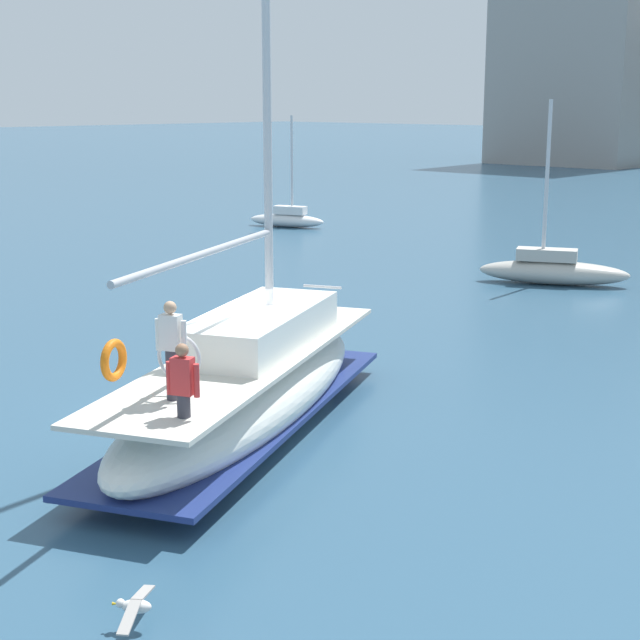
% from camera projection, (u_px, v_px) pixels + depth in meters
% --- Properties ---
extents(ground_plane, '(400.00, 400.00, 0.00)m').
position_uv_depth(ground_plane, '(207.00, 412.00, 19.09)').
color(ground_plane, '#2D516B').
extents(main_sailboat, '(6.14, 9.74, 11.98)m').
position_uv_depth(main_sailboat, '(248.00, 384.00, 17.88)').
color(main_sailboat, white).
rests_on(main_sailboat, ground).
extents(moored_sloop_near, '(4.96, 3.23, 6.10)m').
position_uv_depth(moored_sloop_near, '(553.00, 269.00, 32.32)').
color(moored_sloop_near, '#B7B2A8').
rests_on(moored_sloop_near, ground).
extents(moored_sloop_far, '(4.00, 2.23, 5.37)m').
position_uv_depth(moored_sloop_far, '(287.00, 218.00, 47.09)').
color(moored_sloop_far, white).
rests_on(moored_sloop_far, ground).
extents(seagull, '(0.80, 0.98, 0.17)m').
position_uv_depth(seagull, '(135.00, 606.00, 11.18)').
color(seagull, silver).
rests_on(seagull, ground).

